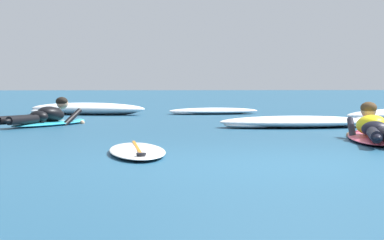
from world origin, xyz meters
The scene contains 7 objects.
ground_plane centered at (0.00, 10.00, 0.00)m, with size 120.00×120.00×0.00m, color navy.
surfer_near centered at (1.59, 2.75, 0.13)m, with size 1.06×2.74×0.53m.
surfer_far centered at (-2.88, 6.79, 0.14)m, with size 1.54×2.36×0.54m.
drifting_surfboard centered at (-1.44, 1.28, 0.03)m, with size 0.62×2.04×0.16m.
whitewater_front centered at (0.63, 11.54, 0.07)m, with size 2.28×1.27×0.15m.
whitewater_mid_right centered at (1.32, 5.92, 0.09)m, with size 2.62×1.28×0.19m.
whitewater_far_band centered at (-2.34, 11.44, 0.13)m, with size 2.97×1.92×0.28m.
Camera 1 is at (-1.64, -6.89, 0.75)m, focal length 73.27 mm.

